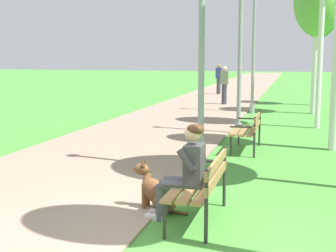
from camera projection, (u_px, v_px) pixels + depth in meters
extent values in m
plane|color=#478E38|center=(160.00, 237.00, 5.51)|extent=(120.00, 120.00, 0.00)
cube|color=gray|center=(233.00, 90.00, 29.02)|extent=(4.05, 60.00, 0.04)
cube|color=olive|center=(181.00, 185.00, 6.03)|extent=(0.14, 1.50, 0.04)
cube|color=olive|center=(194.00, 186.00, 5.99)|extent=(0.14, 1.50, 0.04)
cube|color=olive|center=(208.00, 187.00, 5.94)|extent=(0.14, 1.50, 0.04)
cube|color=olive|center=(217.00, 177.00, 5.89)|extent=(0.04, 1.50, 0.11)
cube|color=olive|center=(217.00, 163.00, 5.87)|extent=(0.04, 1.50, 0.11)
cylinder|color=#2D2B28|center=(191.00, 188.00, 6.73)|extent=(0.04, 0.04, 0.45)
cylinder|color=#2D2B28|center=(224.00, 176.00, 6.58)|extent=(0.04, 0.04, 0.85)
cube|color=#2D2B28|center=(205.00, 161.00, 6.62)|extent=(0.45, 0.04, 0.03)
cylinder|color=#2D2B28|center=(164.00, 220.00, 5.41)|extent=(0.04, 0.04, 0.45)
cylinder|color=#2D2B28|center=(206.00, 207.00, 5.26)|extent=(0.04, 0.04, 0.85)
cube|color=#2D2B28|center=(182.00, 187.00, 5.30)|extent=(0.45, 0.04, 0.03)
cube|color=olive|center=(236.00, 130.00, 10.49)|extent=(0.14, 1.50, 0.04)
cube|color=olive|center=(244.00, 131.00, 10.45)|extent=(0.14, 1.50, 0.04)
cube|color=olive|center=(252.00, 131.00, 10.40)|extent=(0.14, 1.50, 0.04)
cube|color=olive|center=(257.00, 125.00, 10.36)|extent=(0.04, 1.50, 0.11)
cube|color=olive|center=(258.00, 117.00, 10.33)|extent=(0.04, 1.50, 0.11)
cylinder|color=#2D2B28|center=(239.00, 135.00, 11.19)|extent=(0.04, 0.04, 0.45)
cylinder|color=#2D2B28|center=(260.00, 128.00, 11.04)|extent=(0.04, 0.04, 0.85)
cube|color=#2D2B28|center=(248.00, 119.00, 11.08)|extent=(0.45, 0.04, 0.03)
cylinder|color=#2D2B28|center=(231.00, 146.00, 9.87)|extent=(0.04, 0.04, 0.45)
cylinder|color=#2D2B28|center=(254.00, 137.00, 9.72)|extent=(0.04, 0.04, 0.85)
cube|color=#2D2B28|center=(241.00, 127.00, 9.76)|extent=(0.45, 0.04, 0.03)
cylinder|color=#4C4C51|center=(180.00, 182.00, 6.12)|extent=(0.42, 0.14, 0.14)
cylinder|color=#4C4C51|center=(164.00, 198.00, 6.21)|extent=(0.11, 0.11, 0.47)
cube|color=silver|center=(158.00, 212.00, 6.26)|extent=(0.24, 0.09, 0.07)
cylinder|color=#4C4C51|center=(176.00, 186.00, 5.93)|extent=(0.42, 0.14, 0.14)
cylinder|color=#4C4C51|center=(160.00, 203.00, 6.02)|extent=(0.11, 0.11, 0.47)
cube|color=silver|center=(154.00, 217.00, 6.07)|extent=(0.24, 0.09, 0.07)
cube|color=#3F3F42|center=(194.00, 165.00, 5.93)|extent=(0.22, 0.36, 0.52)
cylinder|color=#3F3F42|center=(193.00, 154.00, 6.12)|extent=(0.25, 0.09, 0.30)
cylinder|color=#3F3F42|center=(186.00, 160.00, 5.74)|extent=(0.25, 0.09, 0.30)
sphere|color=tan|center=(193.00, 133.00, 5.88)|extent=(0.21, 0.21, 0.21)
ellipsoid|color=#472D19|center=(195.00, 129.00, 5.86)|extent=(0.22, 0.23, 0.14)
ellipsoid|color=brown|center=(165.00, 201.00, 6.35)|extent=(0.40, 0.33, 0.32)
ellipsoid|color=brown|center=(154.00, 190.00, 6.39)|extent=(0.53, 0.30, 0.48)
ellipsoid|color=#4C2D19|center=(158.00, 188.00, 6.36)|extent=(0.38, 0.24, 0.27)
cylinder|color=brown|center=(148.00, 195.00, 6.51)|extent=(0.06, 0.06, 0.38)
cylinder|color=brown|center=(144.00, 197.00, 6.40)|extent=(0.06, 0.06, 0.38)
cylinder|color=brown|center=(147.00, 179.00, 6.41)|extent=(0.14, 0.18, 0.19)
ellipsoid|color=brown|center=(142.00, 169.00, 6.43)|extent=(0.24, 0.17, 0.16)
cone|color=#4C2D19|center=(135.00, 169.00, 6.47)|extent=(0.11, 0.10, 0.09)
cone|color=#4C2D19|center=(146.00, 162.00, 6.44)|extent=(0.06, 0.06, 0.09)
cone|color=#4C2D19|center=(143.00, 163.00, 6.36)|extent=(0.06, 0.06, 0.09)
cylinder|color=brown|center=(178.00, 213.00, 6.29)|extent=(0.28, 0.09, 0.04)
cylinder|color=gray|center=(200.00, 163.00, 8.61)|extent=(0.20, 0.20, 0.30)
cylinder|color=gray|center=(202.00, 46.00, 8.30)|extent=(0.11, 0.11, 4.50)
cylinder|color=gray|center=(238.00, 129.00, 12.69)|extent=(0.20, 0.20, 0.30)
cylinder|color=gray|center=(240.00, 62.00, 12.43)|extent=(0.11, 0.11, 3.86)
cylinder|color=gray|center=(252.00, 109.00, 17.41)|extent=(0.20, 0.20, 0.30)
cylinder|color=gray|center=(253.00, 52.00, 17.11)|extent=(0.11, 0.11, 4.43)
cylinder|color=silver|center=(320.00, 52.00, 13.49)|extent=(0.15, 0.15, 4.40)
cylinder|color=silver|center=(315.00, 69.00, 17.00)|extent=(0.21, 0.21, 3.26)
ellipsoid|color=#66A847|center=(318.00, 0.00, 16.65)|extent=(1.65, 1.63, 2.50)
cylinder|color=silver|center=(317.00, 67.00, 19.93)|extent=(0.24, 0.24, 3.26)
ellipsoid|color=#4C933D|center=(320.00, 10.00, 19.59)|extent=(1.56, 1.35, 2.34)
cylinder|color=#383842|center=(224.00, 95.00, 20.23)|extent=(0.22, 0.22, 0.88)
cube|color=#6B7F5B|center=(224.00, 78.00, 20.12)|extent=(0.32, 0.20, 0.56)
sphere|color=beige|center=(225.00, 68.00, 20.07)|extent=(0.20, 0.20, 0.20)
cylinder|color=#383842|center=(219.00, 87.00, 25.57)|extent=(0.22, 0.22, 0.88)
cube|color=navy|center=(219.00, 73.00, 25.47)|extent=(0.32, 0.20, 0.56)
sphere|color=#A37556|center=(219.00, 66.00, 25.41)|extent=(0.20, 0.20, 0.20)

